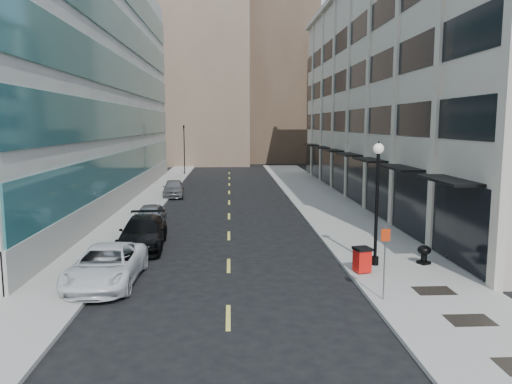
{
  "coord_description": "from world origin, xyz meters",
  "views": [
    {
      "loc": [
        0.09,
        -13.6,
        6.28
      ],
      "look_at": [
        1.43,
        11.95,
        2.77
      ],
      "focal_mm": 35.0,
      "sensor_mm": 36.0,
      "label": 1
    }
  ],
  "objects": [
    {
      "name": "skyline_brown",
      "position": [
        8.0,
        72.0,
        17.0
      ],
      "size": [
        12.0,
        16.0,
        34.0
      ],
      "primitive_type": "cube",
      "color": "brown",
      "rests_on": "ground"
    },
    {
      "name": "skyline_tan_near",
      "position": [
        -4.0,
        68.0,
        14.0
      ],
      "size": [
        14.0,
        18.0,
        28.0
      ],
      "primitive_type": "cube",
      "color": "#816C54",
      "rests_on": "ground"
    },
    {
      "name": "road_centerline",
      "position": [
        0.0,
        17.0,
        0.01
      ],
      "size": [
        0.15,
        68.2,
        0.01
      ],
      "color": "#D8CC4C",
      "rests_on": "ground"
    },
    {
      "name": "skyline_tan_far",
      "position": [
        -14.0,
        78.0,
        11.0
      ],
      "size": [
        12.0,
        14.0,
        22.0
      ],
      "primitive_type": "cube",
      "color": "#816C54",
      "rests_on": "ground"
    },
    {
      "name": "grate_far",
      "position": [
        7.6,
        3.8,
        0.15
      ],
      "size": [
        1.4,
        1.0,
        0.01
      ],
      "primitive_type": "cube",
      "color": "black",
      "rests_on": "sidewalk_right"
    },
    {
      "name": "sidewalk_right",
      "position": [
        7.5,
        20.0,
        0.07
      ],
      "size": [
        5.0,
        80.0,
        0.15
      ],
      "primitive_type": "cube",
      "color": "#9C998D",
      "rests_on": "ground"
    },
    {
      "name": "grate_mid",
      "position": [
        7.6,
        1.0,
        0.15
      ],
      "size": [
        1.4,
        1.0,
        0.01
      ],
      "primitive_type": "cube",
      "color": "black",
      "rests_on": "sidewalk_right"
    },
    {
      "name": "urn_planter",
      "position": [
        8.6,
        7.33,
        0.65
      ],
      "size": [
        0.6,
        0.6,
        0.83
      ],
      "rotation": [
        0.0,
        0.0,
        0.42
      ],
      "color": "black",
      "rests_on": "sidewalk_right"
    },
    {
      "name": "traffic_signal",
      "position": [
        -5.5,
        48.0,
        5.72
      ],
      "size": [
        0.66,
        0.66,
        6.98
      ],
      "color": "black",
      "rests_on": "ground"
    },
    {
      "name": "sidewalk_left",
      "position": [
        -6.5,
        20.0,
        0.07
      ],
      "size": [
        3.0,
        80.0,
        0.15
      ],
      "primitive_type": "cube",
      "color": "#9C998D",
      "rests_on": "ground"
    },
    {
      "name": "building_right",
      "position": [
        16.94,
        26.99,
        8.99
      ],
      "size": [
        15.3,
        46.5,
        18.25
      ],
      "color": "beige",
      "rests_on": "ground"
    },
    {
      "name": "car_black_pickup",
      "position": [
        -4.35,
        11.43,
        0.78
      ],
      "size": [
        2.46,
        5.49,
        1.56
      ],
      "primitive_type": "imported",
      "rotation": [
        0.0,
        0.0,
        0.05
      ],
      "color": "black",
      "rests_on": "ground"
    },
    {
      "name": "sign_post",
      "position": [
        5.45,
        2.99,
        1.87
      ],
      "size": [
        0.32,
        0.07,
        2.72
      ],
      "rotation": [
        0.0,
        0.0,
        -0.06
      ],
      "color": "slate",
      "rests_on": "sidewalk_right"
    },
    {
      "name": "building_left",
      "position": [
        -15.95,
        27.0,
        9.99
      ],
      "size": [
        16.14,
        46.0,
        20.0
      ],
      "color": "silver",
      "rests_on": "ground"
    },
    {
      "name": "car_silver_sedan",
      "position": [
        -4.8,
        16.54,
        0.7
      ],
      "size": [
        1.72,
        4.16,
        1.41
      ],
      "primitive_type": "imported",
      "rotation": [
        0.0,
        0.0,
        -0.01
      ],
      "color": "gray",
      "rests_on": "ground"
    },
    {
      "name": "car_grey_sedan",
      "position": [
        -4.8,
        29.45,
        0.75
      ],
      "size": [
        2.11,
        4.53,
        1.5
      ],
      "primitive_type": "imported",
      "rotation": [
        0.0,
        0.0,
        0.08
      ],
      "color": "slate",
      "rests_on": "ground"
    },
    {
      "name": "trash_bin",
      "position": [
        5.54,
        6.22,
        0.72
      ],
      "size": [
        0.79,
        0.81,
        1.07
      ],
      "rotation": [
        0.0,
        0.0,
        0.25
      ],
      "color": "red",
      "rests_on": "sidewalk_right"
    },
    {
      "name": "car_white_van",
      "position": [
        -4.8,
        5.69,
        0.75
      ],
      "size": [
        2.55,
        5.42,
        1.5
      ],
      "primitive_type": "imported",
      "rotation": [
        0.0,
        0.0,
        -0.01
      ],
      "color": "white",
      "rests_on": "ground"
    },
    {
      "name": "lamppost",
      "position": [
        6.4,
        7.3,
        3.34
      ],
      "size": [
        0.45,
        0.45,
        5.43
      ],
      "color": "black",
      "rests_on": "sidewalk_right"
    },
    {
      "name": "ground",
      "position": [
        0.0,
        0.0,
        0.0
      ],
      "size": [
        160.0,
        160.0,
        0.0
      ],
      "primitive_type": "plane",
      "color": "black",
      "rests_on": "ground"
    },
    {
      "name": "skyline_stone",
      "position": [
        18.0,
        66.0,
        10.0
      ],
      "size": [
        10.0,
        14.0,
        20.0
      ],
      "primitive_type": "cube",
      "color": "beige",
      "rests_on": "ground"
    }
  ]
}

